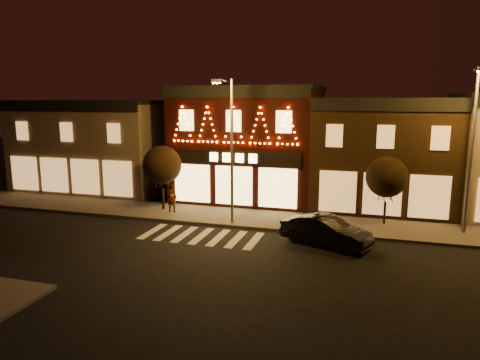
% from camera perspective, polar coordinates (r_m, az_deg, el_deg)
% --- Properties ---
extents(ground, '(120.00, 120.00, 0.00)m').
position_cam_1_polar(ground, '(21.09, -9.08, -10.35)').
color(ground, black).
rests_on(ground, ground).
extents(sidewalk_far, '(44.00, 4.00, 0.15)m').
position_cam_1_polar(sidewalk_far, '(27.56, 1.96, -5.03)').
color(sidewalk_far, '#47423D').
rests_on(sidewalk_far, ground).
extents(building_left, '(12.20, 8.28, 7.30)m').
position_cam_1_polar(building_left, '(38.59, -17.72, 4.39)').
color(building_left, '#7E6E59').
rests_on(building_left, ground).
extents(building_pulp, '(10.20, 8.34, 8.30)m').
position_cam_1_polar(building_pulp, '(33.01, 1.28, 4.80)').
color(building_pulp, black).
rests_on(building_pulp, ground).
extents(building_right_a, '(9.20, 8.28, 7.50)m').
position_cam_1_polar(building_right_a, '(31.90, 18.00, 3.36)').
color(building_right_a, '#382513').
rests_on(building_right_a, ground).
extents(streetlamp_mid, '(0.68, 1.92, 8.38)m').
position_cam_1_polar(streetlamp_mid, '(25.39, -1.33, 5.12)').
color(streetlamp_mid, '#59595E').
rests_on(streetlamp_mid, sidewalk_far).
extents(streetlamp_right, '(0.59, 2.04, 8.88)m').
position_cam_1_polar(streetlamp_right, '(26.35, 27.89, 4.73)').
color(streetlamp_right, '#59595E').
rests_on(streetlamp_right, sidewalk_far).
extents(tree_left, '(2.55, 2.55, 4.26)m').
position_cam_1_polar(tree_left, '(29.48, -10.04, 1.92)').
color(tree_left, black).
rests_on(tree_left, sidewalk_far).
extents(tree_right, '(2.39, 2.39, 4.00)m').
position_cam_1_polar(tree_right, '(27.02, 18.45, 0.37)').
color(tree_right, black).
rests_on(tree_right, sidewalk_far).
extents(dark_sedan, '(4.92, 3.20, 1.53)m').
position_cam_1_polar(dark_sedan, '(23.18, 11.02, -6.48)').
color(dark_sedan, black).
rests_on(dark_sedan, ground).
extents(pedestrian, '(0.71, 0.48, 1.92)m').
position_cam_1_polar(pedestrian, '(28.99, -8.81, -2.26)').
color(pedestrian, gray).
rests_on(pedestrian, sidewalk_far).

